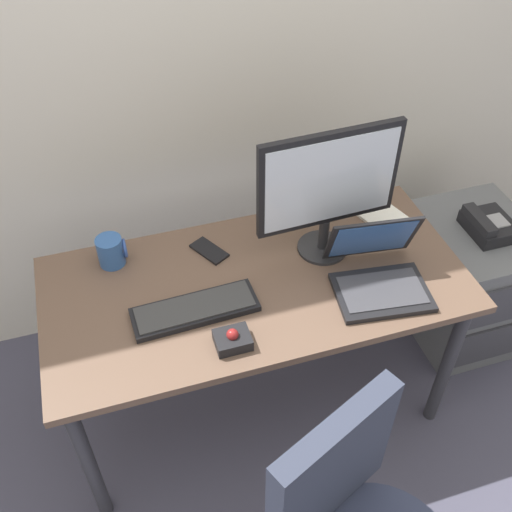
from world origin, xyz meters
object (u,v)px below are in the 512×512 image
paper_notepad (386,219)px  cell_phone (209,251)px  laptop (378,272)px  file_cabinet (467,281)px  desk_phone (488,225)px  banana (298,215)px  trackball_mouse (233,339)px  keyboard (195,309)px  coffee_mug (111,251)px  monitor_main (329,186)px

paper_notepad → cell_phone: 0.69m
cell_phone → laptop: bearing=-61.5°
laptop → file_cabinet: bearing=21.3°
desk_phone → banana: 0.77m
paper_notepad → cell_phone: bearing=177.4°
trackball_mouse → cell_phone: size_ratio=0.77×
paper_notepad → cell_phone: (-0.69, 0.03, -0.00)m
paper_notepad → keyboard: bearing=-163.6°
file_cabinet → trackball_mouse: trackball_mouse is taller
coffee_mug → cell_phone: 0.34m
laptop → keyboard: bearing=174.9°
monitor_main → trackball_mouse: monitor_main is taller
file_cabinet → cell_phone: bearing=175.9°
keyboard → laptop: 0.62m
monitor_main → coffee_mug: (-0.73, 0.15, -0.23)m
monitor_main → keyboard: size_ratio=1.20×
monitor_main → keyboard: monitor_main is taller
keyboard → banana: 0.60m
file_cabinet → laptop: laptop is taller
paper_notepad → coffee_mug: bearing=175.7°
coffee_mug → laptop: bearing=-23.6°
coffee_mug → cell_phone: (0.34, -0.05, -0.05)m
laptop → trackball_mouse: 0.55m
laptop → trackball_mouse: bearing=-168.7°
file_cabinet → desk_phone: desk_phone is taller
laptop → paper_notepad: 0.35m
coffee_mug → banana: size_ratio=0.58×
file_cabinet → monitor_main: bearing=-177.8°
desk_phone → keyboard: size_ratio=0.48×
desk_phone → trackball_mouse: size_ratio=1.82×
paper_notepad → banana: 0.34m
monitor_main → laptop: monitor_main is taller
desk_phone → cell_phone: cell_phone is taller
desk_phone → trackball_mouse: (-1.15, -0.33, 0.10)m
file_cabinet → banana: 0.89m
monitor_main → laptop: 0.33m
coffee_mug → paper_notepad: bearing=-4.3°
laptop → coffee_mug: 0.92m
coffee_mug → keyboard: bearing=-54.6°
file_cabinet → paper_notepad: 0.61m
paper_notepad → banana: bearing=160.9°
desk_phone → monitor_main: monitor_main is taller
laptop → cell_phone: size_ratio=2.43×
keyboard → laptop: (0.62, -0.06, 0.04)m
desk_phone → cell_phone: size_ratio=1.41×
paper_notepad → banana: banana is taller
file_cabinet → coffee_mug: (-1.46, 0.13, 0.47)m
laptop → trackball_mouse: (-0.54, -0.11, -0.03)m
trackball_mouse → paper_notepad: 0.82m
monitor_main → banana: size_ratio=2.63×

